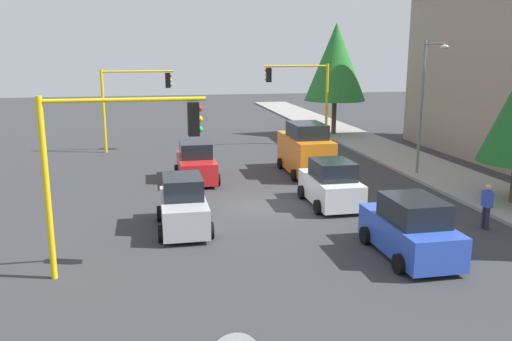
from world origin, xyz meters
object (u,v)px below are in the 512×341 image
car_blue (410,229)px  car_white (331,185)px  traffic_signal_near_right (113,149)px  traffic_signal_far_left (302,88)px  car_red (196,163)px  street_lamp_curbside (426,94)px  tree_roadside_far (336,62)px  car_silver (183,206)px  delivery_van_orange (305,150)px  traffic_signal_far_right (132,94)px  pedestrian_crossing (487,205)px

car_blue → car_white: size_ratio=1.07×
traffic_signal_near_right → traffic_signal_far_left: traffic_signal_far_left is taller
car_red → car_blue: same height
street_lamp_curbside → tree_roadside_far: 14.45m
traffic_signal_near_right → car_silver: size_ratio=1.39×
street_lamp_curbside → car_white: street_lamp_curbside is taller
delivery_van_orange → car_blue: 11.94m
traffic_signal_far_left → car_red: size_ratio=1.38×
tree_roadside_far → delivery_van_orange: (12.50, -6.03, -4.37)m
tree_roadside_far → car_blue: bearing=-14.0°
traffic_signal_far_left → car_silver: bearing=-29.4°
traffic_signal_far_right → tree_roadside_far: tree_roadside_far is taller
car_silver → pedestrian_crossing: (2.18, 10.97, 0.01)m
traffic_signal_far_left → car_silver: 19.00m
tree_roadside_far → car_white: 20.17m
traffic_signal_far_right → car_white: size_ratio=1.40×
tree_roadside_far → pedestrian_crossing: size_ratio=5.06×
street_lamp_curbside → pedestrian_crossing: (8.12, -1.76, -3.44)m
traffic_signal_far_right → traffic_signal_near_right: bearing=0.0°
car_silver → pedestrian_crossing: car_silver is taller
delivery_van_orange → traffic_signal_near_right: bearing=-38.3°
car_red → car_white: 7.67m
street_lamp_curbside → car_silver: (5.94, -12.73, -3.45)m
car_silver → pedestrian_crossing: size_ratio=2.22×
tree_roadside_far → car_red: tree_roadside_far is taller
car_silver → car_blue: 8.05m
traffic_signal_far_left → car_silver: size_ratio=1.49×
tree_roadside_far → car_silver: 24.61m
street_lamp_curbside → car_red: (-1.56, -11.60, -3.45)m
tree_roadside_far → car_red: size_ratio=2.11×
delivery_van_orange → tree_roadside_far: bearing=154.2°
street_lamp_curbside → car_blue: (10.04, -5.80, -3.45)m
traffic_signal_far_right → car_red: traffic_signal_far_right is taller
traffic_signal_far_right → tree_roadside_far: (-4.00, 15.14, 1.86)m
street_lamp_curbside → traffic_signal_far_left: bearing=-161.3°
traffic_signal_near_right → car_blue: 9.48m
car_red → pedestrian_crossing: size_ratio=2.39×
traffic_signal_far_right → street_lamp_curbside: 18.13m
traffic_signal_far_right → traffic_signal_far_left: traffic_signal_far_left is taller
tree_roadside_far → pedestrian_crossing: (22.51, -2.06, -4.75)m
traffic_signal_far_left → car_white: (14.43, -2.85, -3.09)m
delivery_van_orange → car_red: size_ratio=1.18×
delivery_van_orange → car_red: bearing=-86.7°
pedestrian_crossing → delivery_van_orange: bearing=-158.4°
traffic_signal_far_left → car_white: size_ratio=1.48×
car_silver → car_blue: size_ratio=0.92×
traffic_signal_far_right → car_red: size_ratio=1.31×
tree_roadside_far → pedestrian_crossing: tree_roadside_far is taller
traffic_signal_near_right → car_white: bearing=123.3°
street_lamp_curbside → car_red: bearing=-97.6°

